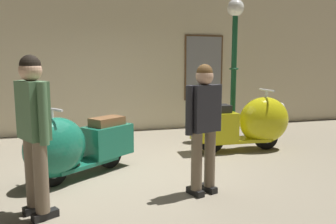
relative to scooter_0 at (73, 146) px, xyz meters
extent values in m
plane|color=gray|center=(0.94, -0.10, -0.47)|extent=(60.00, 60.00, 0.00)
cube|color=beige|center=(0.94, 3.21, 1.34)|extent=(18.00, 0.20, 3.62)
cube|color=brown|center=(3.16, 3.09, 1.01)|extent=(0.99, 0.03, 1.59)
cube|color=gray|center=(3.16, 3.08, 1.01)|extent=(0.91, 0.01, 1.51)
cylinder|color=black|center=(-0.26, -0.19, -0.26)|extent=(0.39, 0.31, 0.42)
cylinder|color=silver|center=(-0.26, -0.19, -0.26)|extent=(0.21, 0.19, 0.19)
cylinder|color=black|center=(0.54, 0.39, -0.26)|extent=(0.39, 0.31, 0.42)
cylinder|color=silver|center=(0.54, 0.39, -0.26)|extent=(0.21, 0.19, 0.19)
cube|color=#196B51|center=(0.14, 0.10, -0.28)|extent=(1.02, 0.88, 0.05)
ellipsoid|color=#196B51|center=(-0.22, -0.16, 0.03)|extent=(1.02, 0.95, 0.79)
cube|color=#196B51|center=(0.50, 0.36, -0.03)|extent=(0.82, 0.75, 0.46)
cube|color=brown|center=(0.50, 0.36, 0.26)|extent=(0.57, 0.53, 0.12)
sphere|color=silver|center=(-0.46, -0.33, 0.25)|extent=(0.16, 0.16, 0.16)
cylinder|color=silver|center=(-0.25, -0.18, 0.40)|extent=(0.05, 0.05, 0.29)
cylinder|color=silver|center=(-0.25, -0.18, 0.54)|extent=(0.30, 0.39, 0.03)
cylinder|color=black|center=(3.46, 0.71, -0.24)|extent=(0.46, 0.11, 0.45)
cylinder|color=silver|center=(3.46, 0.71, -0.24)|extent=(0.21, 0.12, 0.20)
cylinder|color=black|center=(2.38, 0.77, -0.24)|extent=(0.46, 0.11, 0.45)
cylinder|color=silver|center=(2.38, 0.77, -0.24)|extent=(0.21, 0.12, 0.20)
cube|color=gold|center=(2.92, 0.74, -0.26)|extent=(1.10, 0.46, 0.06)
ellipsoid|color=gold|center=(3.40, 0.71, 0.08)|extent=(0.98, 0.64, 0.86)
cube|color=gold|center=(2.43, 0.76, 0.01)|extent=(0.79, 0.49, 0.50)
cube|color=black|center=(2.43, 0.76, 0.32)|extent=(0.56, 0.35, 0.14)
sphere|color=silver|center=(3.72, 0.70, 0.32)|extent=(0.17, 0.17, 0.17)
cylinder|color=silver|center=(3.43, 0.71, 0.48)|extent=(0.05, 0.05, 0.32)
cylinder|color=silver|center=(3.43, 0.71, 0.64)|extent=(0.06, 0.50, 0.04)
cylinder|color=#144728|center=(3.24, 1.65, -0.38)|extent=(0.28, 0.28, 0.18)
cylinder|color=#144728|center=(3.24, 1.65, 0.89)|extent=(0.11, 0.11, 2.36)
torus|color=#144728|center=(3.24, 1.65, 1.01)|extent=(0.19, 0.19, 0.04)
sphere|color=white|center=(3.24, 1.65, 2.23)|extent=(0.34, 0.34, 0.34)
cube|color=black|center=(1.61, -0.92, -0.43)|extent=(0.17, 0.27, 0.08)
cylinder|color=#72604C|center=(1.61, -0.94, 0.00)|extent=(0.13, 0.13, 0.78)
cube|color=black|center=(1.41, -0.99, -0.43)|extent=(0.17, 0.27, 0.08)
cylinder|color=#72604C|center=(1.42, -1.01, 0.00)|extent=(0.13, 0.13, 0.78)
cube|color=#232328|center=(1.51, -0.97, 0.59)|extent=(0.40, 0.30, 0.55)
cylinder|color=#232328|center=(1.73, -0.90, 0.58)|extent=(0.09, 0.09, 0.57)
cylinder|color=#232328|center=(1.30, -1.04, 0.58)|extent=(0.09, 0.09, 0.57)
sphere|color=tan|center=(1.51, -0.97, 0.97)|extent=(0.21, 0.21, 0.21)
sphere|color=brown|center=(1.51, -0.97, 1.01)|extent=(0.19, 0.19, 0.19)
cube|color=black|center=(-0.30, -1.16, -0.43)|extent=(0.28, 0.21, 0.08)
cylinder|color=#72604C|center=(-0.32, -1.17, 0.03)|extent=(0.14, 0.14, 0.83)
cube|color=black|center=(-0.40, -0.96, -0.43)|extent=(0.28, 0.21, 0.08)
cylinder|color=#72604C|center=(-0.42, -0.97, 0.03)|extent=(0.14, 0.14, 0.83)
cube|color=#4C724C|center=(-0.37, -1.07, 0.65)|extent=(0.36, 0.43, 0.59)
cylinder|color=#4C724C|center=(-0.26, -1.28, 0.64)|extent=(0.09, 0.09, 0.61)
cylinder|color=#4C724C|center=(-0.48, -0.86, 0.64)|extent=(0.09, 0.09, 0.61)
sphere|color=tan|center=(-0.37, -1.07, 1.05)|extent=(0.22, 0.22, 0.22)
sphere|color=black|center=(-0.37, -1.07, 1.10)|extent=(0.20, 0.20, 0.20)
camera|label=1|loc=(0.02, -4.61, 1.11)|focal=35.55mm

